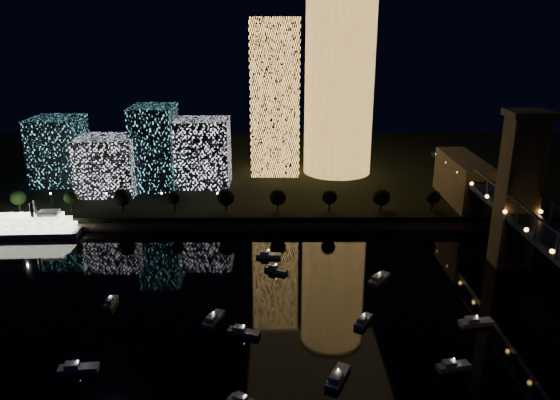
{
  "coord_description": "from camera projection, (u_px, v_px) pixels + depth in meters",
  "views": [
    {
      "loc": [
        -10.42,
        -111.71,
        75.95
      ],
      "look_at": [
        -9.39,
        55.0,
        20.37
      ],
      "focal_mm": 35.0,
      "sensor_mm": 36.0,
      "label": 1
    }
  ],
  "objects": [
    {
      "name": "esplanade_trees",
      "position": [
        236.0,
        197.0,
        210.07
      ],
      "size": [
        165.84,
        6.8,
        8.9
      ],
      "color": "black",
      "rests_on": "far_bank"
    },
    {
      "name": "midrise_blocks",
      "position": [
        132.0,
        153.0,
        239.03
      ],
      "size": [
        87.34,
        37.83,
        35.65
      ],
      "color": "white",
      "rests_on": "far_bank"
    },
    {
      "name": "street_lamps",
      "position": [
        217.0,
        196.0,
        216.17
      ],
      "size": [
        132.7,
        0.7,
        5.65
      ],
      "color": "black",
      "rests_on": "far_bank"
    },
    {
      "name": "riverboat",
      "position": [
        16.0,
        227.0,
        199.91
      ],
      "size": [
        45.13,
        11.29,
        13.49
      ],
      "color": "silver",
      "rests_on": "ground"
    },
    {
      "name": "tower_cylindrical",
      "position": [
        339.0,
        83.0,
        252.62
      ],
      "size": [
        34.0,
        34.0,
        85.05
      ],
      "color": "#F2AC4D",
      "rests_on": "far_bank"
    },
    {
      "name": "seawall",
      "position": [
        304.0,
        225.0,
        207.37
      ],
      "size": [
        420.0,
        6.0,
        3.0
      ],
      "primitive_type": "cube",
      "color": "#6B5E4C",
      "rests_on": "ground"
    },
    {
      "name": "motorboats",
      "position": [
        294.0,
        320.0,
        142.83
      ],
      "size": [
        106.21,
        78.67,
        2.78
      ],
      "color": "silver",
      "rests_on": "ground"
    },
    {
      "name": "ground",
      "position": [
        321.0,
        354.0,
        130.05
      ],
      "size": [
        520.0,
        520.0,
        0.0
      ],
      "primitive_type": "plane",
      "color": "black",
      "rests_on": "ground"
    },
    {
      "name": "tower_rectangular",
      "position": [
        275.0,
        97.0,
        255.44
      ],
      "size": [
        22.55,
        22.55,
        71.77
      ],
      "primitive_type": "cube",
      "color": "#F2AC4D",
      "rests_on": "far_bank"
    },
    {
      "name": "far_bank",
      "position": [
        297.0,
        168.0,
        281.05
      ],
      "size": [
        420.0,
        160.0,
        5.0
      ],
      "primitive_type": "cube",
      "color": "black",
      "rests_on": "ground"
    }
  ]
}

